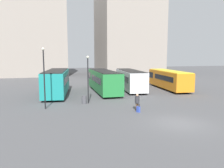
{
  "coord_description": "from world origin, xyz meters",
  "views": [
    {
      "loc": [
        -9.27,
        -13.84,
        5.04
      ],
      "look_at": [
        -1.9,
        11.64,
        1.63
      ],
      "focal_mm": 35.0,
      "sensor_mm": 36.0,
      "label": 1
    }
  ],
  "objects_px": {
    "bus_2": "(130,79)",
    "traveler": "(137,101)",
    "lamp_post_1": "(44,73)",
    "lamp_post_0": "(88,75)",
    "trash_bin": "(84,100)",
    "suitcase": "(138,109)",
    "bus_3": "(168,79)",
    "bus_0": "(57,81)",
    "bus_1": "(103,80)"
  },
  "relations": [
    {
      "from": "bus_2",
      "to": "traveler",
      "type": "distance_m",
      "value": 13.01
    },
    {
      "from": "bus_2",
      "to": "lamp_post_1",
      "type": "xyz_separation_m",
      "value": [
        -12.16,
        -9.24,
        1.83
      ]
    },
    {
      "from": "traveler",
      "to": "lamp_post_0",
      "type": "height_order",
      "value": "lamp_post_0"
    },
    {
      "from": "lamp_post_0",
      "to": "trash_bin",
      "type": "relative_size",
      "value": 5.96
    },
    {
      "from": "bus_2",
      "to": "suitcase",
      "type": "relative_size",
      "value": 13.59
    },
    {
      "from": "lamp_post_0",
      "to": "trash_bin",
      "type": "distance_m",
      "value": 2.63
    },
    {
      "from": "bus_3",
      "to": "lamp_post_0",
      "type": "xyz_separation_m",
      "value": [
        -13.71,
        -6.94,
        1.48
      ]
    },
    {
      "from": "bus_0",
      "to": "bus_1",
      "type": "relative_size",
      "value": 0.9
    },
    {
      "from": "lamp_post_1",
      "to": "lamp_post_0",
      "type": "bearing_deg",
      "value": 16.87
    },
    {
      "from": "bus_1",
      "to": "bus_2",
      "type": "height_order",
      "value": "bus_1"
    },
    {
      "from": "traveler",
      "to": "lamp_post_1",
      "type": "relative_size",
      "value": 0.27
    },
    {
      "from": "lamp_post_1",
      "to": "suitcase",
      "type": "bearing_deg",
      "value": -24.24
    },
    {
      "from": "bus_3",
      "to": "trash_bin",
      "type": "height_order",
      "value": "bus_3"
    },
    {
      "from": "suitcase",
      "to": "trash_bin",
      "type": "relative_size",
      "value": 0.92
    },
    {
      "from": "lamp_post_0",
      "to": "bus_3",
      "type": "bearing_deg",
      "value": 26.85
    },
    {
      "from": "lamp_post_0",
      "to": "bus_0",
      "type": "bearing_deg",
      "value": 115.22
    },
    {
      "from": "traveler",
      "to": "trash_bin",
      "type": "height_order",
      "value": "traveler"
    },
    {
      "from": "bus_1",
      "to": "traveler",
      "type": "distance_m",
      "value": 11.63
    },
    {
      "from": "bus_1",
      "to": "lamp_post_1",
      "type": "bearing_deg",
      "value": 139.22
    },
    {
      "from": "lamp_post_0",
      "to": "lamp_post_1",
      "type": "bearing_deg",
      "value": -163.13
    },
    {
      "from": "bus_0",
      "to": "lamp_post_1",
      "type": "relative_size",
      "value": 1.78
    },
    {
      "from": "bus_0",
      "to": "lamp_post_0",
      "type": "relative_size",
      "value": 2.05
    },
    {
      "from": "bus_1",
      "to": "traveler",
      "type": "xyz_separation_m",
      "value": [
        0.32,
        -11.6,
        -0.69
      ]
    },
    {
      "from": "bus_2",
      "to": "bus_3",
      "type": "bearing_deg",
      "value": -91.93
    },
    {
      "from": "bus_3",
      "to": "trash_bin",
      "type": "bearing_deg",
      "value": 122.4
    },
    {
      "from": "bus_2",
      "to": "traveler",
      "type": "relative_size",
      "value": 6.61
    },
    {
      "from": "suitcase",
      "to": "lamp_post_0",
      "type": "relative_size",
      "value": 0.15
    },
    {
      "from": "bus_2",
      "to": "trash_bin",
      "type": "xyz_separation_m",
      "value": [
        -8.21,
        -7.91,
        -1.17
      ]
    },
    {
      "from": "bus_2",
      "to": "traveler",
      "type": "xyz_separation_m",
      "value": [
        -4.0,
        -12.37,
        -0.64
      ]
    },
    {
      "from": "bus_1",
      "to": "lamp_post_0",
      "type": "bearing_deg",
      "value": 156.22
    },
    {
      "from": "trash_bin",
      "to": "bus_1",
      "type": "bearing_deg",
      "value": 61.42
    },
    {
      "from": "bus_3",
      "to": "bus_1",
      "type": "bearing_deg",
      "value": 95.13
    },
    {
      "from": "bus_1",
      "to": "lamp_post_0",
      "type": "height_order",
      "value": "lamp_post_0"
    },
    {
      "from": "bus_0",
      "to": "traveler",
      "type": "relative_size",
      "value": 6.5
    },
    {
      "from": "lamp_post_0",
      "to": "trash_bin",
      "type": "height_order",
      "value": "lamp_post_0"
    },
    {
      "from": "suitcase",
      "to": "bus_1",
      "type": "bearing_deg",
      "value": -18.42
    },
    {
      "from": "bus_1",
      "to": "lamp_post_1",
      "type": "relative_size",
      "value": 1.98
    },
    {
      "from": "bus_3",
      "to": "lamp_post_1",
      "type": "bearing_deg",
      "value": 120.84
    },
    {
      "from": "bus_0",
      "to": "trash_bin",
      "type": "bearing_deg",
      "value": -149.74
    },
    {
      "from": "bus_0",
      "to": "bus_2",
      "type": "relative_size",
      "value": 0.98
    },
    {
      "from": "bus_3",
      "to": "lamp_post_1",
      "type": "height_order",
      "value": "lamp_post_1"
    },
    {
      "from": "bus_0",
      "to": "bus_3",
      "type": "relative_size",
      "value": 0.96
    },
    {
      "from": "bus_3",
      "to": "trash_bin",
      "type": "distance_m",
      "value": 15.8
    },
    {
      "from": "bus_3",
      "to": "bus_2",
      "type": "bearing_deg",
      "value": 87.0
    },
    {
      "from": "bus_2",
      "to": "lamp_post_1",
      "type": "distance_m",
      "value": 15.38
    },
    {
      "from": "bus_1",
      "to": "trash_bin",
      "type": "relative_size",
      "value": 13.55
    },
    {
      "from": "bus_2",
      "to": "lamp_post_0",
      "type": "bearing_deg",
      "value": 142.88
    },
    {
      "from": "suitcase",
      "to": "lamp_post_0",
      "type": "bearing_deg",
      "value": 17.02
    },
    {
      "from": "bus_3",
      "to": "suitcase",
      "type": "height_order",
      "value": "bus_3"
    },
    {
      "from": "bus_2",
      "to": "lamp_post_0",
      "type": "height_order",
      "value": "lamp_post_0"
    }
  ]
}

